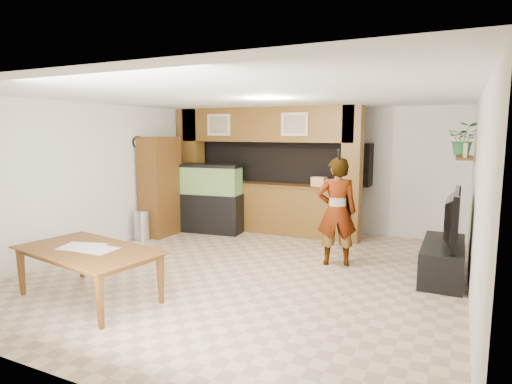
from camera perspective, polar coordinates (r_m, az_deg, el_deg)
The scene contains 21 objects.
floor at distance 6.62m, azimuth -0.87°, elevation -10.53°, with size 6.50×6.50×0.00m, color tan.
ceiling at distance 6.30m, azimuth -0.92°, elevation 12.52°, with size 6.50×6.50×0.00m, color white.
wall_back at distance 9.33m, azimuth 8.11°, elevation 3.00°, with size 6.00×6.00×0.00m, color beige.
wall_left at distance 8.12m, azimuth -20.18°, elevation 1.84°, with size 6.50×6.50×0.00m, color beige.
wall_right at distance 5.67m, azimuth 27.33°, elevation -1.08°, with size 6.50×6.50×0.00m, color beige.
partition at distance 9.10m, azimuth 1.22°, elevation 3.04°, with size 4.20×0.99×2.60m.
wall_clock at distance 8.78m, azimuth -15.51°, elevation 6.40°, with size 0.05×0.25×0.25m.
wall_shelf at distance 7.57m, azimuth 26.05°, elevation 4.14°, with size 0.25×0.90×0.04m, color brown.
pantry_cabinet at distance 8.92m, azimuth -12.67°, elevation 0.74°, with size 0.50×0.82×2.00m, color brown.
trash_can at distance 8.68m, azimuth -14.91°, elevation -4.28°, with size 0.32×0.32×0.59m, color #B2B2B7.
aquarium at distance 9.01m, azimuth -6.03°, elevation -0.95°, with size 1.30×0.49×1.44m.
tv_stand at distance 6.87m, azimuth 23.62°, elevation -8.32°, with size 0.56×1.53×0.51m, color black.
television at distance 6.72m, azimuth 23.93°, elevation -3.04°, with size 1.35×0.18×0.78m, color black.
photo_frame at distance 7.24m, azimuth 26.12°, elevation 5.02°, with size 0.03×0.16×0.22m, color tan.
potted_plant at distance 7.87m, azimuth 25.96°, elevation 6.37°, with size 0.48×0.42×0.54m, color #286531.
person at distance 6.86m, azimuth 10.71°, elevation -2.57°, with size 0.63×0.41×1.72m, color #9E8457.
microphone at distance 6.59m, azimuth 10.97°, elevation 4.97°, with size 0.04×0.04×0.17m, color black.
dining_table at distance 5.86m, azimuth -21.65°, elevation -10.24°, with size 1.87×1.04×0.66m, color brown.
newspaper_a at distance 5.72m, azimuth -20.61°, elevation -7.16°, with size 0.49×0.36×0.01m, color silver.
newspaper_b at distance 5.92m, azimuth -22.19°, elevation -6.74°, with size 0.51×0.37×0.01m, color silver.
counter_box at distance 8.50m, azimuth 8.42°, elevation 1.37°, with size 0.28×0.19×0.19m, color tan.
Camera 1 is at (2.82, -5.61, 2.11)m, focal length 30.00 mm.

